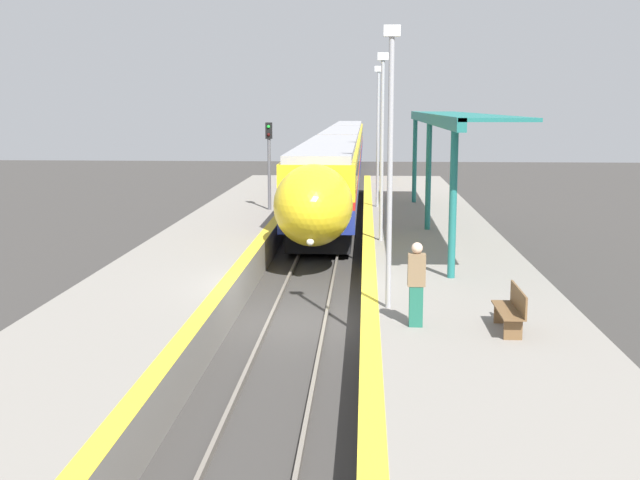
{
  "coord_description": "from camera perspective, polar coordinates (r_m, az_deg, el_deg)",
  "views": [
    {
      "loc": [
        1.71,
        -19.96,
        5.56
      ],
      "look_at": [
        0.57,
        0.11,
        2.16
      ],
      "focal_mm": 45.0,
      "sensor_mm": 36.0,
      "label": 1
    }
  ],
  "objects": [
    {
      "name": "station_canopy",
      "position": [
        29.49,
        8.94,
        8.38
      ],
      "size": [
        2.02,
        19.74,
        4.23
      ],
      "color": "#1E6B66",
      "rests_on": "platform_right"
    },
    {
      "name": "platform_left",
      "position": [
        21.27,
        -11.46,
        -4.32
      ],
      "size": [
        4.0,
        64.0,
        1.04
      ],
      "color": "gray",
      "rests_on": "ground_plane"
    },
    {
      "name": "rail_left",
      "position": [
        20.84,
        -3.59,
        -5.69
      ],
      "size": [
        0.08,
        90.0,
        0.15
      ],
      "primitive_type": "cube",
      "color": "slate",
      "rests_on": "ground_plane"
    },
    {
      "name": "platform_right",
      "position": [
        20.72,
        9.73,
        -4.64
      ],
      "size": [
        4.87,
        64.0,
        1.04
      ],
      "color": "gray",
      "rests_on": "ground_plane"
    },
    {
      "name": "person_waiting",
      "position": [
        16.58,
        6.87,
        -3.04
      ],
      "size": [
        0.36,
        0.23,
        1.76
      ],
      "color": "#1E604C",
      "rests_on": "platform_right"
    },
    {
      "name": "railway_signal",
      "position": [
        34.98,
        -3.63,
        5.23
      ],
      "size": [
        0.28,
        0.28,
        4.81
      ],
      "color": "#59595E",
      "rests_on": "ground_plane"
    },
    {
      "name": "platform_bench",
      "position": [
        16.67,
        13.52,
        -4.76
      ],
      "size": [
        0.44,
        1.61,
        0.89
      ],
      "color": "brown",
      "rests_on": "platform_right"
    },
    {
      "name": "ground_plane",
      "position": [
        20.79,
        -1.61,
        -5.92
      ],
      "size": [
        120.0,
        120.0,
        0.0
      ],
      "primitive_type": "plane",
      "color": "#383533"
    },
    {
      "name": "train",
      "position": [
        57.15,
        1.53,
        6.2
      ],
      "size": [
        2.76,
        65.4,
        3.81
      ],
      "color": "black",
      "rests_on": "ground_plane"
    },
    {
      "name": "lamppost_far",
      "position": [
        35.96,
        4.15,
        7.93
      ],
      "size": [
        0.36,
        0.2,
        6.21
      ],
      "color": "#9E9EA3",
      "rests_on": "platform_right"
    },
    {
      "name": "lamppost_near",
      "position": [
        17.73,
        5.02,
        6.25
      ],
      "size": [
        0.36,
        0.2,
        6.21
      ],
      "color": "#9E9EA3",
      "rests_on": "platform_right"
    },
    {
      "name": "rail_right",
      "position": [
        20.72,
        0.39,
        -5.76
      ],
      "size": [
        0.08,
        90.0,
        0.15
      ],
      "primitive_type": "cube",
      "color": "slate",
      "rests_on": "ground_plane"
    },
    {
      "name": "lamppost_mid",
      "position": [
        26.84,
        4.44,
        7.37
      ],
      "size": [
        0.36,
        0.2,
        6.21
      ],
      "color": "#9E9EA3",
      "rests_on": "platform_right"
    }
  ]
}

